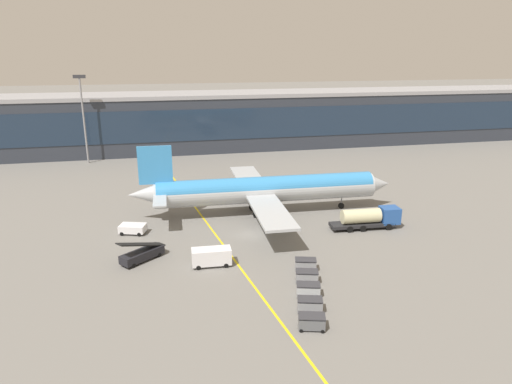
% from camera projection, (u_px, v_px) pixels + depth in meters
% --- Properties ---
extents(ground_plane, '(700.00, 700.00, 0.00)m').
position_uv_depth(ground_plane, '(251.00, 234.00, 69.05)').
color(ground_plane, slate).
extents(apron_lead_in_line, '(10.91, 79.33, 0.01)m').
position_uv_depth(apron_lead_in_line, '(214.00, 232.00, 69.80)').
color(apron_lead_in_line, yellow).
rests_on(apron_lead_in_line, ground_plane).
extents(terminal_building, '(200.92, 18.41, 15.50)m').
position_uv_depth(terminal_building, '(269.00, 119.00, 132.57)').
color(terminal_building, '#2D333D').
rests_on(terminal_building, ground_plane).
extents(main_airliner, '(44.73, 35.36, 12.26)m').
position_uv_depth(main_airliner, '(265.00, 189.00, 76.81)').
color(main_airliner, '#B2B7BC').
rests_on(main_airliner, ground_plane).
extents(fuel_tanker, '(10.93, 3.15, 3.25)m').
position_uv_depth(fuel_tanker, '(370.00, 218.00, 70.88)').
color(fuel_tanker, '#232326').
rests_on(fuel_tanker, ground_plane).
extents(belt_loader, '(6.22, 5.34, 3.49)m').
position_uv_depth(belt_loader, '(142.00, 254.00, 60.06)').
color(belt_loader, black).
rests_on(belt_loader, ground_plane).
extents(crew_van, '(5.09, 2.32, 2.30)m').
position_uv_depth(crew_van, '(212.00, 256.00, 58.57)').
color(crew_van, white).
rests_on(crew_van, ground_plane).
extents(pushback_tug, '(4.32, 3.36, 1.40)m').
position_uv_depth(pushback_tug, '(132.00, 228.00, 69.11)').
color(pushback_tug, white).
rests_on(pushback_tug, ground_plane).
extents(baggage_cart_0, '(2.97, 2.22, 1.48)m').
position_uv_depth(baggage_cart_0, '(312.00, 322.00, 45.28)').
color(baggage_cart_0, '#595B60').
rests_on(baggage_cart_0, ground_plane).
extents(baggage_cart_1, '(2.97, 2.22, 1.48)m').
position_uv_depth(baggage_cart_1, '(310.00, 304.00, 48.34)').
color(baggage_cart_1, gray).
rests_on(baggage_cart_1, ground_plane).
extents(baggage_cart_2, '(2.97, 2.22, 1.48)m').
position_uv_depth(baggage_cart_2, '(308.00, 289.00, 51.39)').
color(baggage_cart_2, '#B2B7BC').
rests_on(baggage_cart_2, ground_plane).
extents(baggage_cart_3, '(2.97, 2.22, 1.48)m').
position_uv_depth(baggage_cart_3, '(307.00, 276.00, 54.45)').
color(baggage_cart_3, gray).
rests_on(baggage_cart_3, ground_plane).
extents(baggage_cart_4, '(2.97, 2.22, 1.48)m').
position_uv_depth(baggage_cart_4, '(306.00, 264.00, 57.51)').
color(baggage_cart_4, gray).
rests_on(baggage_cart_4, ground_plane).
extents(apron_light_mast_1, '(2.80, 0.50, 21.14)m').
position_uv_depth(apron_light_mast_1, '(83.00, 112.00, 109.78)').
color(apron_light_mast_1, gray).
rests_on(apron_light_mast_1, ground_plane).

